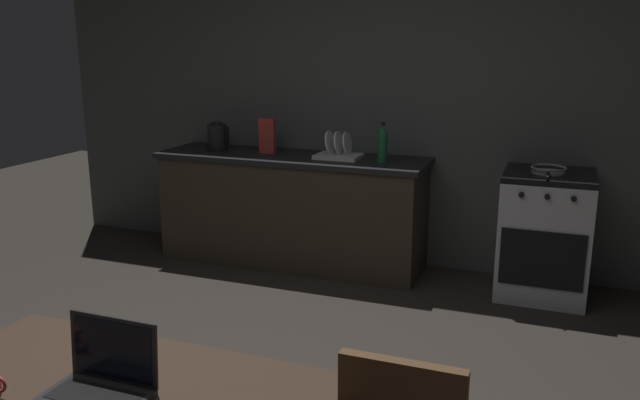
% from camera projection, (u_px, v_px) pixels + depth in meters
% --- Properties ---
extents(back_wall, '(6.40, 0.10, 2.71)m').
position_uv_depth(back_wall, '(421.00, 95.00, 4.93)').
color(back_wall, '#4A4D4A').
rests_on(back_wall, ground_plane).
extents(kitchen_counter, '(2.16, 0.64, 0.89)m').
position_uv_depth(kitchen_counter, '(292.00, 209.00, 5.15)').
color(kitchen_counter, '#382D23').
rests_on(kitchen_counter, ground_plane).
extents(stove_oven, '(0.60, 0.62, 0.89)m').
position_uv_depth(stove_oven, '(544.00, 234.00, 4.49)').
color(stove_oven, '#B7BABF').
rests_on(stove_oven, ground_plane).
extents(laptop, '(0.32, 0.24, 0.23)m').
position_uv_depth(laptop, '(99.00, 384.00, 1.94)').
color(laptop, '#232326').
rests_on(laptop, dining_table).
extents(electric_kettle, '(0.19, 0.17, 0.23)m').
position_uv_depth(electric_kettle, '(217.00, 137.00, 5.24)').
color(electric_kettle, black).
rests_on(electric_kettle, kitchen_counter).
extents(bottle, '(0.07, 0.07, 0.30)m').
position_uv_depth(bottle, '(382.00, 144.00, 4.71)').
color(bottle, '#19592D').
rests_on(bottle, kitchen_counter).
extents(frying_pan, '(0.24, 0.41, 0.05)m').
position_uv_depth(frying_pan, '(549.00, 170.00, 4.36)').
color(frying_pan, gray).
rests_on(frying_pan, stove_oven).
extents(cereal_box, '(0.13, 0.05, 0.28)m').
position_uv_depth(cereal_box, '(267.00, 136.00, 5.10)').
color(cereal_box, '#B2382D').
rests_on(cereal_box, kitchen_counter).
extents(dish_rack, '(0.34, 0.26, 0.21)m').
position_uv_depth(dish_rack, '(338.00, 152.00, 4.90)').
color(dish_rack, silver).
rests_on(dish_rack, kitchen_counter).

